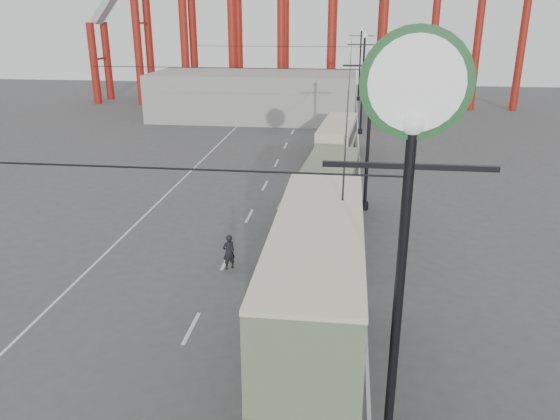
# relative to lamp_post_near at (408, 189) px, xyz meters

# --- Properties ---
(ground) EXTENTS (160.00, 160.00, 0.00)m
(ground) POSITION_rel_lamp_post_near_xyz_m (-5.60, 3.00, -7.86)
(ground) COLOR #474749
(ground) RESTS_ON ground
(road_markings) EXTENTS (12.52, 120.00, 0.01)m
(road_markings) POSITION_rel_lamp_post_near_xyz_m (-6.46, 22.70, -7.86)
(road_markings) COLOR silver
(road_markings) RESTS_ON ground
(lamp_post_near) EXTENTS (3.20, 0.44, 10.80)m
(lamp_post_near) POSITION_rel_lamp_post_near_xyz_m (0.00, 0.00, 0.00)
(lamp_post_near) COLOR black
(lamp_post_near) RESTS_ON ground
(lamp_post_mid) EXTENTS (3.20, 0.44, 9.32)m
(lamp_post_mid) POSITION_rel_lamp_post_near_xyz_m (0.00, 21.00, -3.18)
(lamp_post_mid) COLOR black
(lamp_post_mid) RESTS_ON ground
(lamp_post_far) EXTENTS (3.20, 0.44, 9.32)m
(lamp_post_far) POSITION_rel_lamp_post_near_xyz_m (0.00, 43.00, -3.18)
(lamp_post_far) COLOR black
(lamp_post_far) RESTS_ON ground
(lamp_post_distant) EXTENTS (3.20, 0.44, 9.32)m
(lamp_post_distant) POSITION_rel_lamp_post_near_xyz_m (0.00, 65.00, -3.18)
(lamp_post_distant) COLOR black
(lamp_post_distant) RESTS_ON ground
(fairground_shed) EXTENTS (22.00, 10.00, 5.00)m
(fairground_shed) POSITION_rel_lamp_post_near_xyz_m (-11.60, 50.00, -5.36)
(fairground_shed) COLOR #999994
(fairground_shed) RESTS_ON ground
(double_decker_bus) EXTENTS (2.56, 10.06, 5.40)m
(double_decker_bus) POSITION_rel_lamp_post_near_xyz_m (-1.88, 4.38, -4.83)
(double_decker_bus) COLOR #364022
(double_decker_bus) RESTS_ON ground
(single_decker_green) EXTENTS (3.60, 12.06, 3.36)m
(single_decker_green) POSITION_rel_lamp_post_near_xyz_m (-2.19, 16.85, -5.96)
(single_decker_green) COLOR #657858
(single_decker_green) RESTS_ON ground
(single_decker_cream) EXTENTS (3.11, 9.69, 2.97)m
(single_decker_cream) POSITION_rel_lamp_post_near_xyz_m (-1.96, 32.86, -6.19)
(single_decker_cream) COLOR beige
(single_decker_cream) RESTS_ON ground
(pedestrian) EXTENTS (0.72, 0.69, 1.66)m
(pedestrian) POSITION_rel_lamp_post_near_xyz_m (-6.28, 12.11, -7.03)
(pedestrian) COLOR black
(pedestrian) RESTS_ON ground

